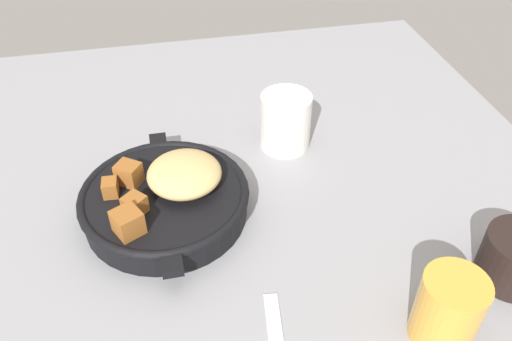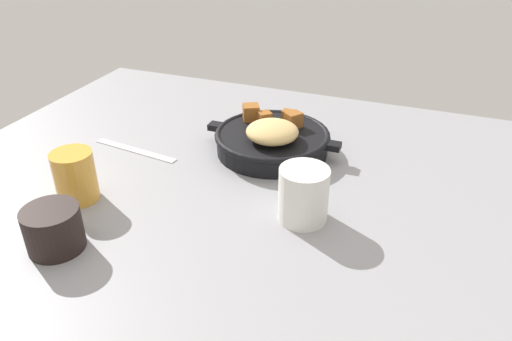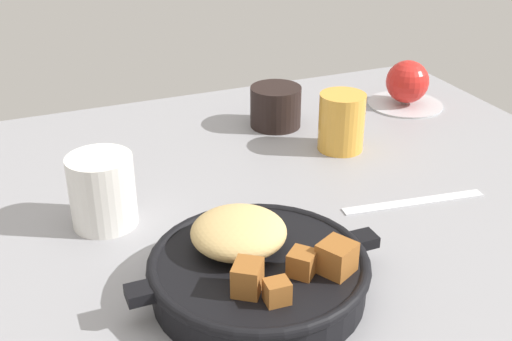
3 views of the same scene
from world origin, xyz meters
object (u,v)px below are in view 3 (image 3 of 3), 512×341
cast_iron_skillet (257,268)px  coffee_mug_dark (276,107)px  juice_glass_amber (341,122)px  ceramic_mug_white (102,191)px  red_apple (407,82)px  butter_knife (414,201)px

cast_iron_skillet → coffee_mug_dark: cast_iron_skillet is taller
cast_iron_skillet → juice_glass_amber: bearing=47.8°
ceramic_mug_white → coffee_mug_dark: bearing=32.3°
cast_iron_skillet → red_apple: red_apple is taller
butter_knife → juice_glass_amber: bearing=99.8°
red_apple → coffee_mug_dark: (-23.99, 0.33, -0.99)cm
cast_iron_skillet → red_apple: 57.05cm
coffee_mug_dark → red_apple: bearing=-0.8°
coffee_mug_dark → ceramic_mug_white: bearing=-147.7°
red_apple → butter_knife: bearing=-122.1°
cast_iron_skillet → coffee_mug_dark: size_ratio=3.30×
cast_iron_skillet → butter_knife: size_ratio=1.40×
butter_knife → coffee_mug_dark: coffee_mug_dark is taller
butter_knife → juice_glass_amber: 18.03cm
red_apple → coffee_mug_dark: size_ratio=0.90×
cast_iron_skillet → ceramic_mug_white: size_ratio=3.04×
cast_iron_skillet → ceramic_mug_white: ceramic_mug_white is taller
red_apple → ceramic_mug_white: (-54.36, -18.84, 0.14)cm
cast_iron_skillet → butter_knife: cast_iron_skillet is taller
red_apple → coffee_mug_dark: 24.01cm
cast_iron_skillet → butter_knife: bearing=19.9°
coffee_mug_dark → juice_glass_amber: (5.25, -11.45, 1.02)cm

